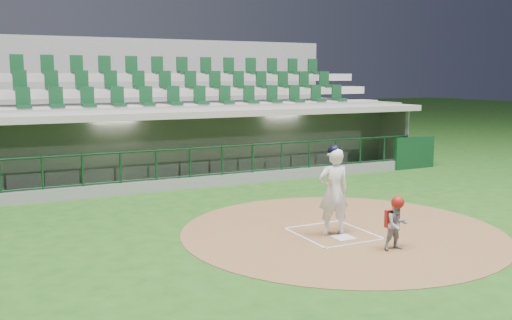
# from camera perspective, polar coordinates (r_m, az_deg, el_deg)

# --- Properties ---
(ground) EXTENTS (120.00, 120.00, 0.00)m
(ground) POSITION_cam_1_polar(r_m,az_deg,el_deg) (13.03, 6.96, -7.04)
(ground) COLOR #1E4B15
(ground) RESTS_ON ground
(dirt_circle) EXTENTS (7.20, 7.20, 0.01)m
(dirt_circle) POSITION_cam_1_polar(r_m,az_deg,el_deg) (13.03, 8.56, -7.04)
(dirt_circle) COLOR brown
(dirt_circle) RESTS_ON ground
(home_plate) EXTENTS (0.43, 0.43, 0.02)m
(home_plate) POSITION_cam_1_polar(r_m,az_deg,el_deg) (12.46, 8.74, -7.68)
(home_plate) COLOR silver
(home_plate) RESTS_ON dirt_circle
(batter_box_chalk) EXTENTS (1.55, 1.80, 0.01)m
(batter_box_chalk) POSITION_cam_1_polar(r_m,az_deg,el_deg) (12.78, 7.70, -7.28)
(batter_box_chalk) COLOR white
(batter_box_chalk) RESTS_ON ground
(dugout_structure) EXTENTS (16.40, 3.70, 3.00)m
(dugout_structure) POSITION_cam_1_polar(r_m,az_deg,el_deg) (19.81, -5.00, 1.14)
(dugout_structure) COLOR slate
(dugout_structure) RESTS_ON ground
(seating_deck) EXTENTS (17.00, 6.72, 5.15)m
(seating_deck) POSITION_cam_1_polar(r_m,az_deg,el_deg) (22.57, -8.34, 3.15)
(seating_deck) COLOR slate
(seating_deck) RESTS_ON ground
(batter) EXTENTS (0.92, 0.93, 1.99)m
(batter) POSITION_cam_1_polar(r_m,az_deg,el_deg) (12.50, 7.75, -3.01)
(batter) COLOR white
(batter) RESTS_ON dirt_circle
(catcher) EXTENTS (0.53, 0.43, 1.10)m
(catcher) POSITION_cam_1_polar(r_m,az_deg,el_deg) (11.74, 13.89, -6.11)
(catcher) COLOR gray
(catcher) RESTS_ON dirt_circle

